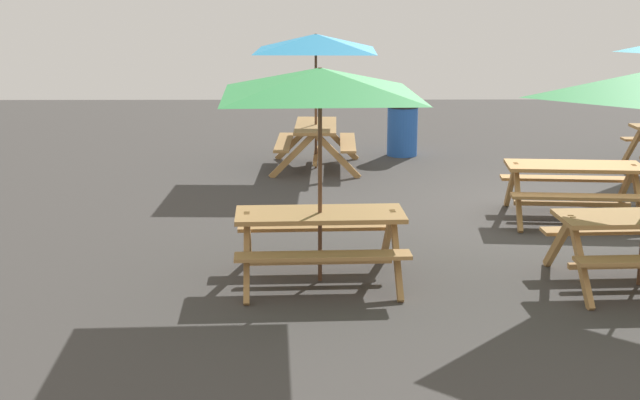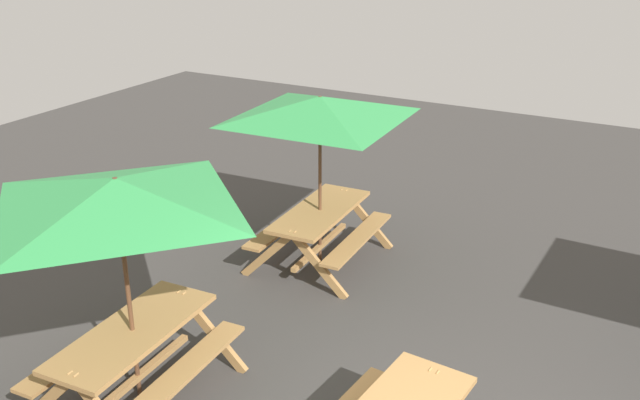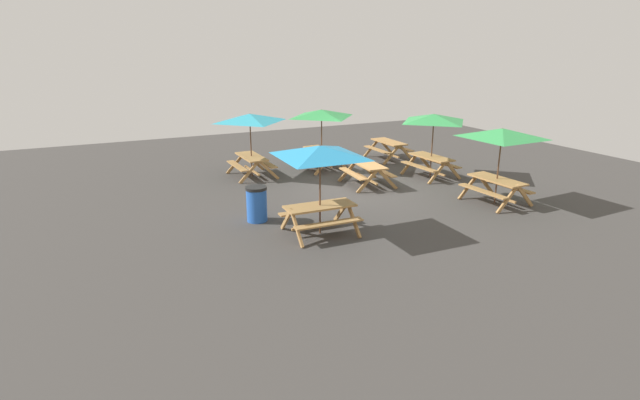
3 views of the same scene
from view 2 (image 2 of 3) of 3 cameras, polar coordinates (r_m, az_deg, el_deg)
picnic_table_1 at (r=9.05m, az=-0.00°, el=6.40°), size 2.83×2.83×2.34m
picnic_table_2 at (r=6.54m, az=-15.81°, el=-0.83°), size 2.10×2.10×2.34m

